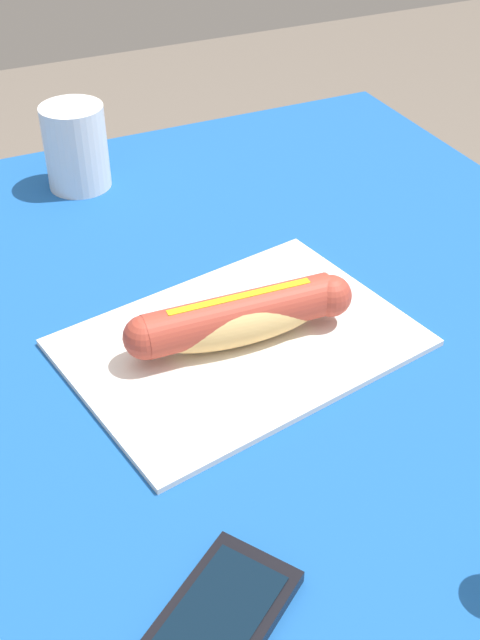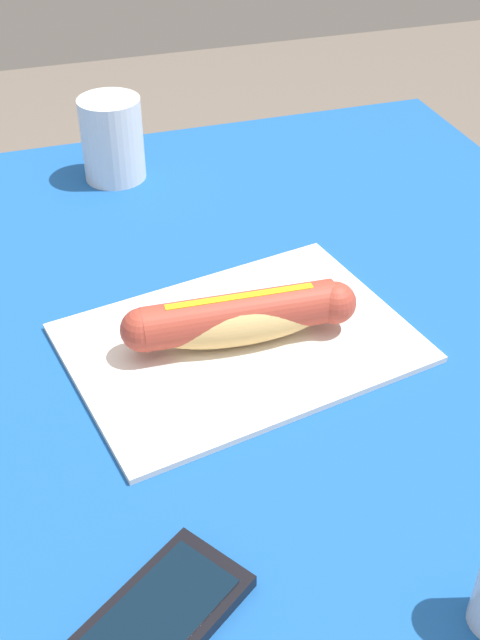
# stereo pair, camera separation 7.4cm
# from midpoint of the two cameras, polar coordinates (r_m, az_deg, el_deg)

# --- Properties ---
(dining_table) EXTENTS (1.04, 1.01, 0.76)m
(dining_table) POSITION_cam_midpoint_polar(r_m,az_deg,el_deg) (0.82, -7.13, -10.88)
(dining_table) COLOR brown
(dining_table) RESTS_ON ground
(paper_wrapper) EXTENTS (0.35, 0.28, 0.01)m
(paper_wrapper) POSITION_cam_midpoint_polar(r_m,az_deg,el_deg) (0.75, -2.80, -1.74)
(paper_wrapper) COLOR silver
(paper_wrapper) RESTS_ON dining_table
(hot_dog) EXTENTS (0.22, 0.06, 0.05)m
(hot_dog) POSITION_cam_midpoint_polar(r_m,az_deg,el_deg) (0.73, -2.87, 0.11)
(hot_dog) COLOR #DBB26B
(hot_dog) RESTS_ON paper_wrapper
(cell_phone) EXTENTS (0.14, 0.13, 0.01)m
(cell_phone) POSITION_cam_midpoint_polar(r_m,az_deg,el_deg) (0.55, -6.03, -21.25)
(cell_phone) COLOR black
(cell_phone) RESTS_ON dining_table
(drinking_cup) EXTENTS (0.08, 0.08, 0.10)m
(drinking_cup) POSITION_cam_midpoint_polar(r_m,az_deg,el_deg) (1.03, -13.74, 11.88)
(drinking_cup) COLOR white
(drinking_cup) RESTS_ON dining_table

